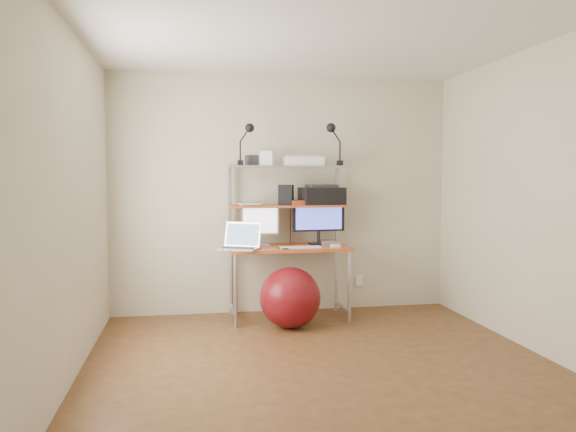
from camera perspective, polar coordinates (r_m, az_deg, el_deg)
The scene contains 20 objects.
room at distance 4.21m, azimuth 3.52°, elevation 1.44°, with size 3.60×3.60×3.60m.
computer_desk at distance 5.69m, azimuth -0.02°, elevation -0.86°, with size 1.20×0.60×1.57m.
wall_outlet at distance 6.25m, azimuth 7.28°, elevation -6.51°, with size 0.08×0.01×0.12m, color white.
monitor_silver at distance 5.70m, azimuth -2.85°, elevation -0.75°, with size 0.38×0.14×0.43m.
monitor_black at distance 5.80m, azimuth 3.14°, elevation -0.18°, with size 0.55×0.17×0.55m.
laptop at distance 5.46m, azimuth -4.80°, elevation -2.78°, with size 0.46×0.43×0.32m.
keyboard at distance 5.53m, azimuth 1.24°, elevation -3.19°, with size 0.41×0.12×0.01m, color white.
mouse at distance 5.60m, azimuth 4.83°, elevation -3.04°, with size 0.09×0.05×0.02m, color white.
mac_mini at distance 5.85m, azimuth 4.19°, elevation -2.67°, with size 0.21×0.21×0.04m, color #B5B6BA.
phone at distance 5.47m, azimuth -0.48°, elevation -3.28°, with size 0.06×0.12×0.01m, color black.
printer at distance 5.83m, azimuth 3.46°, elevation 2.12°, with size 0.47×0.35×0.21m.
nas_cube at distance 5.71m, azimuth -0.21°, elevation 2.16°, with size 0.14×0.14×0.21m, color black.
red_box at distance 5.71m, azimuth 1.05°, elevation 1.36°, with size 0.17×0.11×0.05m, color #C94B20.
scanner at distance 5.77m, azimuth 1.52°, elevation 5.62°, with size 0.40×0.26×0.10m.
box_white at distance 5.68m, azimuth -2.15°, elevation 5.88°, with size 0.13×0.10×0.15m, color white.
box_grey at distance 5.74m, azimuth -3.70°, elevation 5.66°, with size 0.11×0.11×0.11m, color #2C2C2E.
clip_lamp_left at distance 5.60m, azimuth -4.12°, elevation 8.24°, with size 0.16×0.09×0.41m.
clip_lamp_right at distance 5.77m, azimuth 4.59°, elevation 8.24°, with size 0.17×0.10×0.43m.
exercise_ball at distance 5.39m, azimuth 0.22°, elevation -8.29°, with size 0.58×0.58×0.58m, color maroon.
paper_stack at distance 5.70m, azimuth -3.88°, elevation 1.21°, with size 0.34×0.37×0.02m.
Camera 1 is at (-0.98, -4.09, 1.44)m, focal length 35.00 mm.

